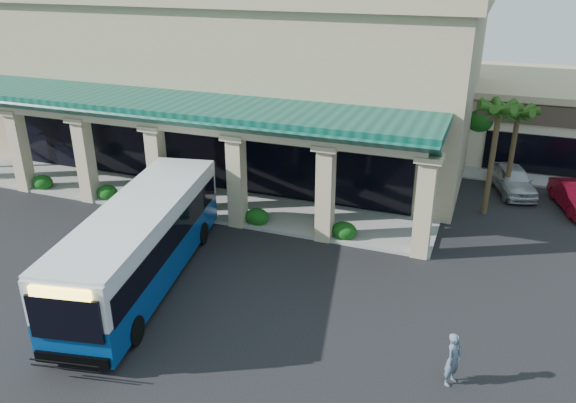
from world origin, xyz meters
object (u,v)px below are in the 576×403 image
at_px(pedestrian, 453,359).
at_px(car_white, 576,197).
at_px(car_silver, 513,180).
at_px(transit_bus, 143,244).

xyz_separation_m(pedestrian, car_white, (4.79, 16.12, -0.20)).
bearing_deg(car_silver, pedestrian, -112.63).
relative_size(transit_bus, pedestrian, 6.73).
distance_m(transit_bus, pedestrian, 12.62).
bearing_deg(car_silver, car_white, -41.47).
xyz_separation_m(transit_bus, car_white, (17.23, 14.22, -0.99)).
height_order(car_silver, car_white, car_silver).
xyz_separation_m(transit_bus, pedestrian, (12.45, -1.89, -0.80)).
relative_size(transit_bus, car_silver, 2.72).
height_order(transit_bus, car_silver, transit_bus).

